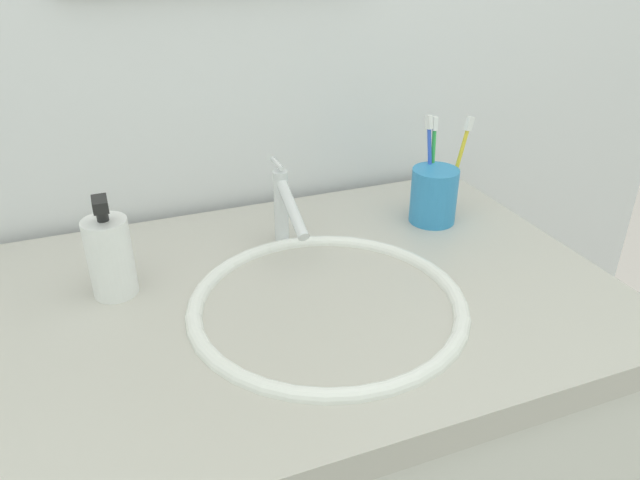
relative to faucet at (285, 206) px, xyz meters
name	(u,v)px	position (x,y,z in m)	size (l,w,h in m)	color
tiled_wall_back	(224,51)	(-0.03, 0.22, 0.21)	(2.14, 0.04, 2.40)	silver
sink_basin	(328,323)	(0.00, -0.19, -0.10)	(0.40, 0.40, 0.10)	white
faucet	(285,206)	(0.00, 0.00, 0.00)	(0.02, 0.15, 0.14)	silver
toothbrush_cup	(434,196)	(0.28, -0.01, -0.02)	(0.08, 0.08, 0.10)	#338CCC
toothbrush_green	(433,159)	(0.29, 0.03, 0.03)	(0.02, 0.03, 0.18)	green
toothbrush_yellow	(459,161)	(0.33, 0.00, 0.03)	(0.05, 0.02, 0.18)	yellow
toothbrush_blue	(430,159)	(0.28, 0.02, 0.03)	(0.01, 0.04, 0.18)	blue
soap_dispenser	(110,256)	(-0.28, -0.05, -0.01)	(0.06, 0.06, 0.16)	white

